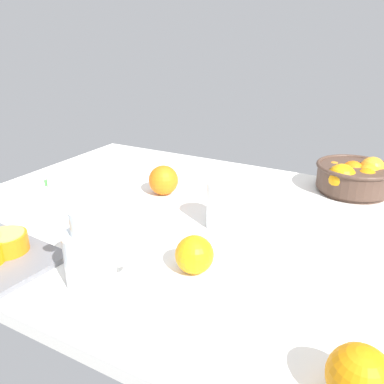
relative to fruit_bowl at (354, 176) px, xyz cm
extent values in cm
cube|color=white|center=(-33.35, -38.47, -6.55)|extent=(132.42, 96.30, 3.00)
cylinder|color=#473328|center=(-0.06, 0.33, -4.45)|extent=(19.61, 19.61, 1.20)
cylinder|color=#473328|center=(-0.06, 0.33, -0.48)|extent=(21.32, 21.32, 6.74)
torus|color=#473328|center=(-0.06, 0.33, 2.88)|extent=(22.52, 22.52, 1.20)
sphere|color=orange|center=(3.66, 0.93, 0.81)|extent=(6.69, 6.69, 6.69)
sphere|color=orange|center=(4.28, 3.67, 1.81)|extent=(7.42, 7.42, 7.42)
sphere|color=orange|center=(-0.82, 1.42, 0.76)|extent=(6.76, 6.76, 6.76)
sphere|color=orange|center=(-6.28, 1.54, -0.17)|extent=(6.51, 6.51, 6.51)
sphere|color=orange|center=(-2.88, -5.92, 0.89)|extent=(8.21, 8.21, 8.21)
sphere|color=orange|center=(3.50, -2.69, 0.44)|extent=(6.53, 6.53, 6.53)
cylinder|color=white|center=(-37.26, -72.78, 0.32)|extent=(9.45, 9.45, 10.74)
cylinder|color=white|center=(-37.26, -72.78, 8.03)|extent=(5.83, 5.83, 4.69)
cone|color=white|center=(-40.60, -74.82, 9.67)|extent=(3.95, 4.02, 2.80)
torus|color=white|center=(-32.54, -69.91, 1.39)|extent=(5.68, 4.11, 5.93)
cylinder|color=orange|center=(-37.26, -72.78, -1.93)|extent=(8.70, 8.70, 6.25)
cylinder|color=white|center=(-25.30, -39.41, 0.84)|extent=(7.77, 7.77, 11.79)
cylinder|color=#F89D3A|center=(-25.30, -39.41, -1.99)|extent=(6.83, 6.83, 6.12)
cylinder|color=orange|center=(-59.87, -73.75, -1.87)|extent=(8.69, 8.69, 3.96)
cylinder|color=#FCAE57|center=(-59.87, -73.75, 0.26)|extent=(7.65, 7.65, 0.30)
sphere|color=orange|center=(10.51, -76.51, -0.83)|extent=(8.45, 8.45, 8.45)
sphere|color=orange|center=(-49.18, -28.31, -0.68)|extent=(8.75, 8.75, 8.75)
sphere|color=orange|center=(-21.96, -60.00, -1.17)|extent=(7.76, 7.76, 7.76)
cylinder|color=#3E833A|center=(-86.99, -38.97, -4.90)|extent=(5.76, 4.93, 0.30)
sphere|color=#3E833A|center=(-85.32, -40.38, -4.75)|extent=(0.81, 0.81, 0.81)
sphere|color=#3E833A|center=(-86.43, -39.44, -4.75)|extent=(0.74, 0.74, 0.74)
sphere|color=#3E833A|center=(-87.55, -38.50, -4.75)|extent=(0.81, 0.81, 0.81)
sphere|color=#3E833A|center=(-88.66, -37.56, -4.75)|extent=(0.99, 0.99, 0.99)
camera|label=1|loc=(9.29, -118.88, 39.48)|focal=36.47mm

